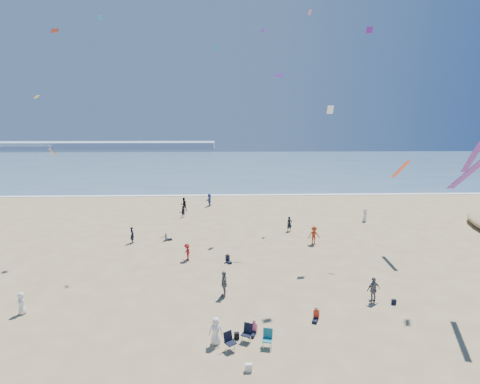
{
  "coord_description": "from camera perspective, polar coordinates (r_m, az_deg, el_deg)",
  "views": [
    {
      "loc": [
        1.08,
        -17.51,
        12.0
      ],
      "look_at": [
        2.0,
        8.0,
        7.34
      ],
      "focal_mm": 28.0,
      "sensor_mm": 36.0,
      "label": 1
    }
  ],
  "objects": [
    {
      "name": "navy_bag",
      "position": [
        28.28,
        22.39,
        -15.21
      ],
      "size": [
        0.28,
        0.18,
        0.34
      ],
      "primitive_type": "cube",
      "color": "black",
      "rests_on": "ground"
    },
    {
      "name": "black_backpack",
      "position": [
        22.67,
        -0.51,
        -21.05
      ],
      "size": [
        0.3,
        0.22,
        0.38
      ],
      "primitive_type": "cube",
      "color": "black",
      "rests_on": "ground"
    },
    {
      "name": "headland_near",
      "position": [
        208.93,
        -31.17,
        5.85
      ],
      "size": [
        40.0,
        14.0,
        2.0
      ],
      "primitive_type": "cube",
      "color": "#7A8EA8",
      "rests_on": "ground"
    },
    {
      "name": "white_tote",
      "position": [
        20.32,
        1.33,
        -25.17
      ],
      "size": [
        0.35,
        0.2,
        0.4
      ],
      "primitive_type": "cube",
      "color": "white",
      "rests_on": "ground"
    },
    {
      "name": "chair_cluster",
      "position": [
        21.88,
        1.25,
        -21.38
      ],
      "size": [
        2.78,
        1.62,
        1.0
      ],
      "color": "black",
      "rests_on": "ground"
    },
    {
      "name": "seated_group",
      "position": [
        26.75,
        0.03,
        -15.31
      ],
      "size": [
        12.8,
        28.46,
        0.84
      ],
      "color": "white",
      "rests_on": "ground"
    },
    {
      "name": "surf_line",
      "position": [
        63.66,
        -3.0,
        -0.5
      ],
      "size": [
        220.0,
        1.2,
        0.08
      ],
      "primitive_type": "cube",
      "color": "white",
      "rests_on": "ground"
    },
    {
      "name": "headland_far",
      "position": [
        197.49,
        -20.22,
        6.7
      ],
      "size": [
        110.0,
        20.0,
        3.2
      ],
      "primitive_type": "cube",
      "color": "#7A8EA8",
      "rests_on": "ground"
    },
    {
      "name": "ground",
      "position": [
        21.26,
        -5.06,
        -24.07
      ],
      "size": [
        220.0,
        220.0,
        0.0
      ],
      "primitive_type": "plane",
      "color": "tan",
      "rests_on": "ground"
    },
    {
      "name": "standing_flyers",
      "position": [
        34.97,
        1.17,
        -8.24
      ],
      "size": [
        30.91,
        48.57,
        1.93
      ],
      "color": "#304484",
      "rests_on": "ground"
    },
    {
      "name": "ocean",
      "position": [
        113.15,
        -2.6,
        4.26
      ],
      "size": [
        220.0,
        100.0,
        0.06
      ],
      "primitive_type": "cube",
      "color": "#476B84",
      "rests_on": "ground"
    },
    {
      "name": "kites_aloft",
      "position": [
        31.95,
        13.2,
        14.89
      ],
      "size": [
        39.54,
        38.44,
        23.98
      ],
      "color": "green",
      "rests_on": "ground"
    }
  ]
}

